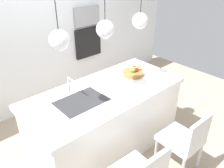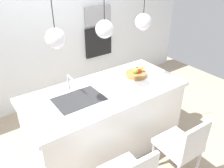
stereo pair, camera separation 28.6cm
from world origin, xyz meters
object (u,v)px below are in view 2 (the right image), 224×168
object	(u,v)px
microwave	(98,15)
oven	(98,42)
fruit_bowl	(136,73)
chair_middle	(182,145)

from	to	relation	value
microwave	oven	distance (m)	0.50
oven	fruit_bowl	bearing A→B (deg)	-102.78
microwave	chair_middle	world-z (taller)	microwave
oven	chair_middle	xyz separation A→B (m)	(-0.47, -2.51, -0.47)
fruit_bowl	oven	xyz separation A→B (m)	(0.34, 1.52, -0.03)
fruit_bowl	microwave	size ratio (longest dim) A/B	0.54
fruit_bowl	oven	size ratio (longest dim) A/B	0.52
microwave	oven	bearing A→B (deg)	0.00
oven	chair_middle	bearing A→B (deg)	-100.60
microwave	oven	world-z (taller)	microwave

